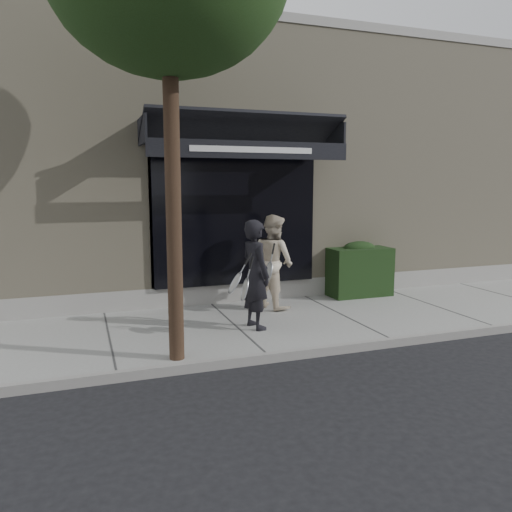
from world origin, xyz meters
name	(u,v)px	position (x,y,z in m)	size (l,w,h in m)	color
ground	(341,320)	(0.00, 0.00, 0.00)	(80.00, 80.00, 0.00)	black
sidewalk	(341,317)	(0.00, 0.00, 0.06)	(20.00, 3.00, 0.12)	gray
curb	(391,342)	(0.00, -1.55, 0.07)	(20.00, 0.10, 0.14)	gray
building_facade	(250,172)	(-0.01, 4.96, 2.74)	(14.30, 8.04, 5.64)	#B8AB8C
hedge	(358,270)	(1.10, 1.25, 0.66)	(1.30, 0.70, 1.14)	black
pedestrian_front	(255,274)	(-1.73, -0.29, 1.00)	(0.81, 0.84, 1.76)	black
pedestrian_back	(273,261)	(-0.96, 0.88, 1.00)	(0.89, 1.02, 1.75)	beige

